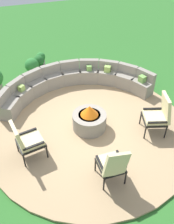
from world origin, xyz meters
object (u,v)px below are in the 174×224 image
at_px(curved_stone_bench, 74,83).
at_px(potted_plant_3, 32,67).
at_px(fire_pit, 89,119).
at_px(lounge_chair_front_left, 26,140).
at_px(potted_plant_5, 41,59).
at_px(potted_plant_0, 39,63).
at_px(lounge_chair_back_left, 159,114).
at_px(lounge_chair_front_right, 113,164).

bearing_deg(curved_stone_bench, potted_plant_3, 130.06).
bearing_deg(fire_pit, lounge_chair_front_left, -164.17).
relative_size(curved_stone_bench, potted_plant_5, 8.43).
xyz_separation_m(lounge_chair_front_left, potted_plant_0, (1.00, 4.01, -0.27)).
height_order(lounge_chair_back_left, potted_plant_5, lounge_chair_back_left).
bearing_deg(potted_plant_3, potted_plant_0, 47.58).
bearing_deg(potted_plant_0, lounge_chair_front_right, -83.33).
xyz_separation_m(lounge_chair_front_right, potted_plant_3, (-0.92, 4.99, -0.21)).
bearing_deg(lounge_chair_back_left, lounge_chair_front_right, 138.14).
xyz_separation_m(fire_pit, curved_stone_bench, (0.12, 1.84, 0.02)).
bearing_deg(lounge_chair_back_left, potted_plant_5, 42.43).
height_order(lounge_chair_front_right, potted_plant_0, lounge_chair_front_right).
height_order(lounge_chair_back_left, potted_plant_0, lounge_chair_back_left).
bearing_deg(lounge_chair_front_right, fire_pit, 87.26).
relative_size(curved_stone_bench, potted_plant_0, 7.44).
bearing_deg(lounge_chair_back_left, potted_plant_0, 45.81).
height_order(fire_pit, potted_plant_5, fire_pit).
relative_size(fire_pit, potted_plant_3, 1.24).
distance_m(lounge_chair_front_right, lounge_chair_back_left, 2.07).
relative_size(lounge_chair_front_right, potted_plant_5, 1.88).
relative_size(curved_stone_bench, lounge_chair_front_left, 4.53).
bearing_deg(potted_plant_3, lounge_chair_front_right, -79.59).
relative_size(potted_plant_0, potted_plant_3, 0.88).
xyz_separation_m(potted_plant_0, potted_plant_3, (-0.29, -0.32, 0.06)).
xyz_separation_m(lounge_chair_back_left, potted_plant_3, (-2.68, 3.89, -0.24)).
bearing_deg(curved_stone_bench, fire_pit, -93.81).
distance_m(fire_pit, curved_stone_bench, 1.85).
xyz_separation_m(lounge_chair_front_right, potted_plant_0, (-0.62, 5.31, -0.27)).
height_order(curved_stone_bench, potted_plant_0, curved_stone_bench).
bearing_deg(fire_pit, lounge_chair_back_left, -22.63).
bearing_deg(potted_plant_0, lounge_chair_back_left, -60.51).
bearing_deg(potted_plant_5, lounge_chair_front_right, -85.10).
bearing_deg(potted_plant_5, potted_plant_3, -121.60).
distance_m(fire_pit, lounge_chair_front_right, 1.81).
height_order(lounge_chair_front_left, potted_plant_3, lounge_chair_front_left).
relative_size(fire_pit, curved_stone_bench, 0.19).
height_order(potted_plant_0, potted_plant_3, potted_plant_3).
bearing_deg(potted_plant_5, fire_pit, -81.39).
bearing_deg(lounge_chair_front_left, lounge_chair_front_right, 40.69).
xyz_separation_m(lounge_chair_back_left, potted_plant_0, (-2.38, 4.21, -0.30)).
bearing_deg(lounge_chair_front_right, lounge_chair_front_left, 141.92).
distance_m(fire_pit, potted_plant_5, 3.94).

